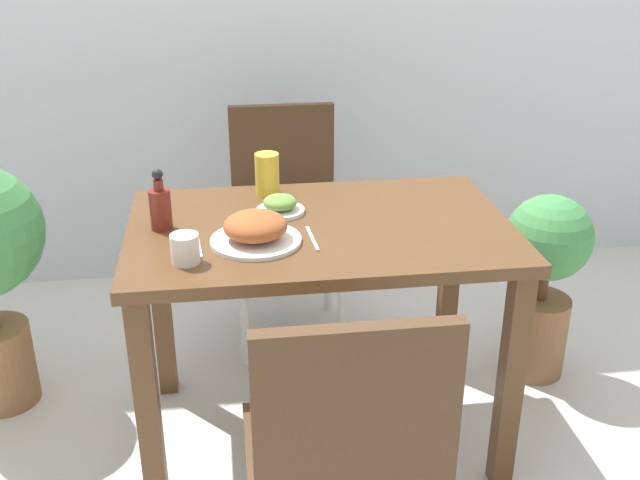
# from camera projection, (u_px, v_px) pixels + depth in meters

# --- Properties ---
(ground_plane) EXTENTS (16.00, 16.00, 0.00)m
(ground_plane) POSITION_uv_depth(u_px,v_px,m) (320.00, 430.00, 2.45)
(ground_plane) COLOR beige
(dining_table) EXTENTS (1.10, 0.70, 0.73)m
(dining_table) POSITION_uv_depth(u_px,v_px,m) (320.00, 261.00, 2.19)
(dining_table) COLOR brown
(dining_table) RESTS_ON ground_plane
(chair_near) EXTENTS (0.42, 0.42, 0.89)m
(chair_near) POSITION_uv_depth(u_px,v_px,m) (346.00, 457.00, 1.59)
(chair_near) COLOR #4C331E
(chair_near) RESTS_ON ground_plane
(chair_far) EXTENTS (0.42, 0.42, 0.89)m
(chair_far) POSITION_uv_depth(u_px,v_px,m) (286.00, 212.00, 2.85)
(chair_far) COLOR #4C331E
(chair_far) RESTS_ON ground_plane
(food_plate) EXTENTS (0.25, 0.25, 0.09)m
(food_plate) POSITION_uv_depth(u_px,v_px,m) (256.00, 229.00, 2.01)
(food_plate) COLOR white
(food_plate) RESTS_ON dining_table
(side_plate) EXTENTS (0.14, 0.14, 0.06)m
(side_plate) POSITION_uv_depth(u_px,v_px,m) (280.00, 205.00, 2.21)
(side_plate) COLOR white
(side_plate) RESTS_ON dining_table
(drink_cup) EXTENTS (0.07, 0.07, 0.08)m
(drink_cup) POSITION_uv_depth(u_px,v_px,m) (185.00, 249.00, 1.90)
(drink_cup) COLOR silver
(drink_cup) RESTS_ON dining_table
(juice_glass) EXTENTS (0.08, 0.08, 0.13)m
(juice_glass) POSITION_uv_depth(u_px,v_px,m) (267.00, 174.00, 2.34)
(juice_glass) COLOR gold
(juice_glass) RESTS_ON dining_table
(sauce_bottle) EXTENTS (0.06, 0.06, 0.18)m
(sauce_bottle) POSITION_uv_depth(u_px,v_px,m) (160.00, 206.00, 2.09)
(sauce_bottle) COLOR maroon
(sauce_bottle) RESTS_ON dining_table
(fork_utensil) EXTENTS (0.02, 0.16, 0.00)m
(fork_utensil) POSITION_uv_depth(u_px,v_px,m) (199.00, 245.00, 2.01)
(fork_utensil) COLOR silver
(fork_utensil) RESTS_ON dining_table
(spoon_utensil) EXTENTS (0.02, 0.16, 0.00)m
(spoon_utensil) POSITION_uv_depth(u_px,v_px,m) (312.00, 238.00, 2.05)
(spoon_utensil) COLOR silver
(spoon_utensil) RESTS_ON dining_table
(potted_plant_right) EXTENTS (0.30, 0.30, 0.68)m
(potted_plant_right) POSITION_uv_depth(u_px,v_px,m) (544.00, 273.00, 2.60)
(potted_plant_right) COLOR brown
(potted_plant_right) RESTS_ON ground_plane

